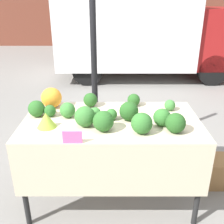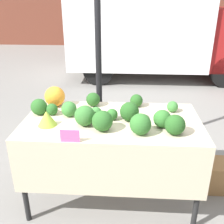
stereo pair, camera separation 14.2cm
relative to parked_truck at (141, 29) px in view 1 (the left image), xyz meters
name	(u,v)px [view 1 (the left image)]	position (x,y,z in m)	size (l,w,h in m)	color
ground_plane	(112,194)	(-0.74, -4.87, -1.25)	(40.00, 40.00, 0.00)	gray
tent_pole	(95,71)	(-0.95, -4.15, -0.05)	(0.07, 0.07, 2.42)	black
parked_truck	(141,29)	(0.00, 0.00, 0.00)	(4.49, 2.13, 2.32)	white
market_table	(112,134)	(-0.74, -4.94, -0.46)	(1.70, 0.92, 0.91)	beige
orange_cauliflower	(52,98)	(-1.38, -4.56, -0.23)	(0.22, 0.22, 0.22)	orange
romanesco_head	(47,120)	(-1.33, -5.03, -0.27)	(0.17, 0.17, 0.14)	#93B238
broccoli_head_0	(176,123)	(-0.19, -5.13, -0.25)	(0.18, 0.18, 0.18)	#23511E
broccoli_head_1	(104,121)	(-0.81, -5.10, -0.25)	(0.18, 0.18, 0.18)	#285B23
broccoli_head_2	(91,100)	(-0.97, -4.53, -0.27)	(0.15, 0.15, 0.15)	#23511E
broccoli_head_3	(129,111)	(-0.58, -4.88, -0.25)	(0.18, 0.18, 0.18)	#23511E
broccoli_head_4	(37,109)	(-1.48, -4.79, -0.26)	(0.16, 0.16, 0.16)	#285B23
broccoli_head_5	(170,105)	(-0.14, -4.64, -0.28)	(0.11, 0.11, 0.11)	#387533
broccoli_head_6	(68,110)	(-1.17, -4.82, -0.27)	(0.15, 0.15, 0.15)	#387533
broccoli_head_7	(50,111)	(-1.35, -4.79, -0.28)	(0.12, 0.12, 0.12)	#285B23
broccoli_head_8	(163,117)	(-0.28, -5.00, -0.26)	(0.16, 0.16, 0.16)	#2D6628
broccoli_head_9	(112,114)	(-0.74, -4.87, -0.29)	(0.11, 0.11, 0.11)	#2D6628
broccoli_head_10	(85,116)	(-0.98, -5.01, -0.25)	(0.19, 0.19, 0.19)	#336B2D
broccoli_head_11	(134,100)	(-0.51, -4.52, -0.27)	(0.14, 0.14, 0.14)	#23511E
broccoli_head_12	(96,113)	(-0.90, -4.85, -0.28)	(0.11, 0.11, 0.11)	#387533
broccoli_head_13	(142,123)	(-0.49, -5.14, -0.25)	(0.19, 0.19, 0.19)	#2D6628
price_sign	(73,137)	(-1.06, -5.32, -0.29)	(0.16, 0.01, 0.11)	#F45B9E
produce_crate	(215,171)	(0.44, -4.66, -1.09)	(0.51, 0.32, 0.33)	olive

